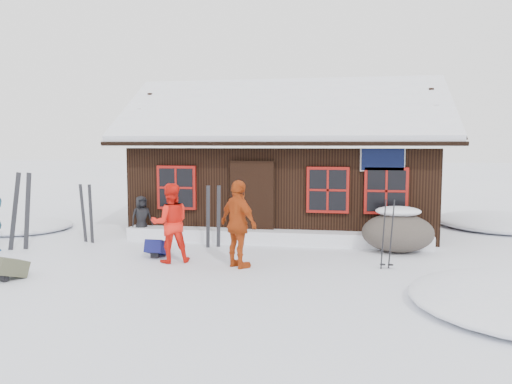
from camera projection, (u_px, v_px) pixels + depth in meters
ground at (190, 262)px, 10.52m from camera, size 120.00×120.00×0.00m
mountain_hut at (287, 174)px, 15.00m from camera, size 8.90×6.09×4.42m
snow_drift at (274, 237)px, 12.46m from camera, size 7.60×0.60×0.35m
snow_mounds at (278, 247)px, 12.07m from camera, size 20.60×13.20×0.48m
skier_orange_left at (170, 223)px, 10.43m from camera, size 1.00×0.92×1.67m
skier_orange_right at (239, 224)px, 9.97m from camera, size 1.07×0.99×1.77m
skier_crouched at (142, 218)px, 12.97m from camera, size 0.66×0.64×1.14m
boulder at (398, 231)px, 11.44m from camera, size 1.63×1.22×0.95m
ski_pair_left at (21, 212)px, 11.67m from camera, size 0.64×0.19×1.88m
ski_pair_mid at (87, 214)px, 12.57m from camera, size 0.42×0.14×1.53m
ski_pair_right at (213, 218)px, 11.96m from camera, size 0.34×0.16×1.54m
ski_poles at (387, 235)px, 9.90m from camera, size 0.26×0.13×1.43m
backpack_blue at (157, 251)px, 10.98m from camera, size 0.41×0.53×0.28m
backpack_olive at (9, 271)px, 9.16m from camera, size 0.61×0.68×0.31m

